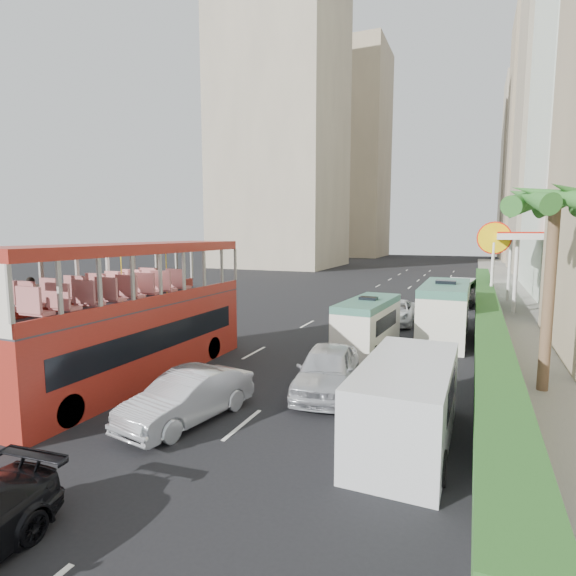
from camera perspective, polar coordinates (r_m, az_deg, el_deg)
The scene contains 18 objects.
ground_plane at distance 14.95m, azimuth -0.62°, elevation -14.33°, with size 200.00×200.00×0.00m, color black.
double_decker_bus at distance 17.45m, azimuth -19.07°, elevation -2.97°, with size 2.50×11.00×5.06m, color maroon.
car_silver_lane_a at distance 13.94m, azimuth -12.56°, elevation -16.13°, with size 1.53×4.38×1.44m, color silver.
car_silver_lane_b at distance 15.90m, azimuth 4.98°, elevation -13.02°, with size 1.89×4.71×1.60m, color silver.
van_asset at distance 28.06m, azimuth 13.40°, elevation -4.34°, with size 2.28×4.95×1.38m, color silver.
minibus_near at distance 21.34m, azimuth 10.10°, elevation -4.60°, with size 1.77×5.32×2.36m, color silver.
minibus_far at distance 24.24m, azimuth 19.28°, elevation -2.86°, with size 2.17×6.51×2.88m, color silver.
panel_van_near at distance 12.36m, azimuth 14.81°, elevation -13.91°, with size 2.16×5.39×2.16m, color silver.
panel_van_far at distance 36.11m, azimuth 20.83°, elevation -0.57°, with size 1.89×4.73×1.89m, color silver.
sidewalk at distance 38.32m, azimuth 27.67°, elevation -1.80°, with size 6.00×120.00×0.18m, color #99968C.
kerb_wall at distance 27.21m, azimuth 23.80°, elevation -3.65°, with size 0.30×44.00×1.00m, color silver.
hedge at distance 27.08m, azimuth 23.89°, elevation -1.88°, with size 1.10×44.00×0.70m, color #2D6626.
palm_tree at distance 17.06m, azimuth 30.20°, elevation -0.88°, with size 0.36×0.36×6.40m, color brown.
shell_station at distance 36.16m, azimuth 29.75°, elevation 1.84°, with size 6.50×8.00×5.50m, color silver.
tower_far_a at distance 96.90m, azimuth 30.39°, elevation 15.95°, with size 14.00×14.00×44.00m, color tan.
tower_far_b at distance 118.24m, azimuth 28.90°, elevation 13.27°, with size 14.00×14.00×40.00m, color #AFA28A.
tower_left_a at distance 76.73m, azimuth -0.89°, elevation 22.59°, with size 18.00×18.00×52.00m, color #AFA28A.
tower_left_b at distance 107.84m, azimuth 7.91°, elevation 16.36°, with size 16.00×16.00×46.00m, color tan.
Camera 1 is at (5.51, -12.78, 5.45)m, focal length 28.00 mm.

